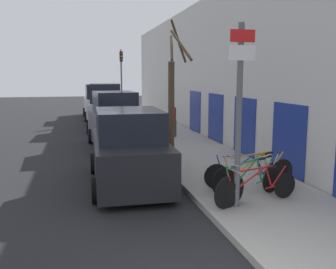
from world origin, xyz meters
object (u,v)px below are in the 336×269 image
Objects in this scene: bicycle_3 at (255,174)px; bicycle_4 at (247,173)px; parked_car_3 at (98,103)px; signpost at (239,111)px; parked_car_1 at (114,123)px; pedestrian_near at (172,117)px; street_tree at (172,101)px; parked_car_2 at (105,109)px; traffic_light at (121,75)px; parked_car_0 at (129,151)px; bicycle_1 at (250,183)px; bicycle_0 at (257,187)px; bicycle_2 at (257,179)px.

bicycle_3 reaches higher than bicycle_4.
signpost is at bearing -85.11° from parked_car_3.
parked_car_1 is 2.71× the size of pedestrian_near.
parked_car_3 is at bearing 96.19° from street_tree.
parked_car_3 is at bearing 94.34° from parked_car_2.
signpost is 8.45m from parked_car_1.
parked_car_2 is 1.01× the size of traffic_light.
parked_car_0 is 5.44m from parked_car_1.
parked_car_3 reaches higher than bicycle_1.
parked_car_1 is at bearing 102.58° from signpost.
traffic_light is (-0.91, 17.54, 2.52)m from bicycle_0.
parked_car_0 is at bearing 22.19° from bicycle_2.
bicycle_1 is 0.50× the size of parked_car_1.
signpost is 2.12m from bicycle_3.
signpost is 0.85× the size of parked_car_2.
bicycle_1 is at bearing 33.57° from signpost.
pedestrian_near reaches higher than bicycle_2.
parked_car_2 is at bearing -17.80° from bicycle_1.
bicycle_3 is 1.10× the size of bicycle_4.
bicycle_4 is at bearing 55.83° from signpost.
signpost reaches higher than bicycle_3.
bicycle_2 is at bearing -36.42° from parked_car_0.
bicycle_1 is at bearing -42.97° from parked_car_0.
signpost is 0.85× the size of street_tree.
parked_car_3 reaches higher than bicycle_0.
parked_car_3 reaches higher than bicycle_4.
bicycle_3 is at bearing -85.64° from traffic_light.
signpost is 1.81× the size of bicycle_1.
bicycle_1 is at bearing 131.86° from bicycle_3.
traffic_light is at bearing 8.38° from bicycle_4.
bicycle_0 is at bearing -79.33° from street_tree.
signpost is 1.94m from bicycle_2.
traffic_light is at bearing 91.22° from signpost.
parked_car_1 is at bearing 4.92° from bicycle_0.
pedestrian_near reaches higher than bicycle_1.
parked_car_0 is (-2.87, 1.78, 0.39)m from bicycle_3.
parked_car_3 is (-2.64, 18.45, 0.52)m from bicycle_2.
bicycle_0 is at bearing -83.48° from parked_car_3.
parked_car_3 reaches higher than parked_car_0.
pedestrian_near is (2.85, -9.57, -0.01)m from parked_car_3.
bicycle_1 is (-0.07, 0.21, 0.05)m from bicycle_0.
bicycle_1 is at bearing 6.66° from bicycle_0.
bicycle_2 reaches higher than bicycle_4.
bicycle_1 is 4.55m from street_tree.
bicycle_1 is at bearing -76.89° from parked_car_2.
signpost reaches higher than pedestrian_near.
parked_car_2 reaches higher than pedestrian_near.
signpost is at bearing 77.03° from pedestrian_near.
bicycle_3 is 0.58× the size of parked_car_1.
parked_car_2 is (-2.63, 12.38, 0.60)m from bicycle_4.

